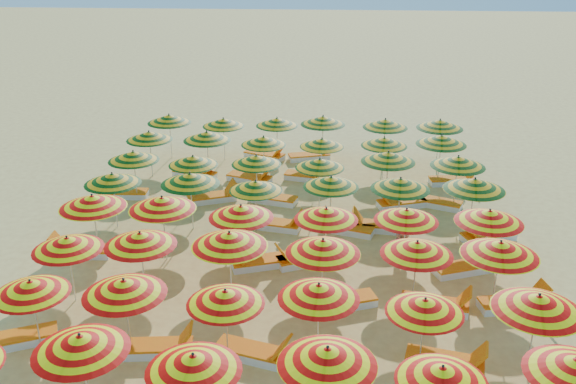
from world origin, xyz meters
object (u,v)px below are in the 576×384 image
(umbrella_22, at_px, (406,215))
(umbrella_38, at_px, (264,141))
(umbrella_29, at_px, (475,184))
(lounger_16, at_px, (346,228))
(umbrella_2, at_px, (193,363))
(umbrella_41, at_px, (441,140))
(lounger_11, at_px, (80,251))
(umbrella_44, at_px, (277,122))
(umbrella_47, at_px, (440,124))
(umbrella_27, at_px, (331,182))
(lounger_17, at_px, (378,226))
(umbrella_16, at_px, (417,248))
(lounger_9, at_px, (436,304))
(umbrella_14, at_px, (229,239))
(lounger_8, at_px, (341,302))
(umbrella_11, at_px, (538,303))
(lounger_21, at_px, (272,198))
(umbrella_39, at_px, (322,143))
(lounger_25, at_px, (250,178))
(umbrella_3, at_px, (327,356))
(umbrella_26, at_px, (256,186))
(lounger_24, at_px, (196,174))
(umbrella_31, at_px, (193,161))
(umbrella_34, at_px, (388,157))
(umbrella_8, at_px, (225,297))
(umbrella_1, at_px, (80,343))
(umbrella_6, at_px, (31,288))
(umbrella_21, at_px, (326,214))
(umbrella_15, at_px, (323,247))
(umbrella_7, at_px, (124,287))
(lounger_19, at_px, (123,193))
(lounger_23, at_px, (435,202))
(lounger_10, at_px, (514,303))
(umbrella_35, at_px, (458,161))
(lounger_14, at_px, (464,267))
(umbrella_28, at_px, (400,184))
(lounger_20, at_px, (213,197))
(umbrella_40, at_px, (384,142))
(lounger_4, at_px, (17,338))
(lounger_18, at_px, (487,236))
(umbrella_19, at_px, (162,203))
(umbrella_36, at_px, (149,136))
(umbrella_24, at_px, (112,179))
(lounger_26, at_px, (308,176))
(lounger_7, at_px, (447,362))
(lounger_15, at_px, (276,224))
(lounger_22, at_px, (401,203))
(umbrella_12, at_px, (67,244))
(umbrella_9, at_px, (319,292))
(beachgoer_a, at_px, (229,240))
(lounger_6, at_px, (254,352))
(umbrella_17, at_px, (500,249))
(umbrella_5, at_px, (575,367))
(lounger_13, at_px, (304,259))
(umbrella_20, at_px, (241,212))

(umbrella_22, height_order, umbrella_38, umbrella_22)
(umbrella_29, relative_size, lounger_16, 1.37)
(umbrella_2, relative_size, umbrella_41, 1.00)
(lounger_16, bearing_deg, lounger_11, 32.41)
(umbrella_44, height_order, umbrella_47, umbrella_47)
(umbrella_27, height_order, lounger_17, umbrella_27)
(umbrella_16, height_order, lounger_9, umbrella_16)
(umbrella_14, distance_m, lounger_8, 3.29)
(umbrella_11, distance_m, umbrella_22, 5.05)
(lounger_16, relative_size, lounger_21, 1.00)
(umbrella_39, distance_m, lounger_25, 3.05)
(umbrella_3, bearing_deg, umbrella_26, 104.89)
(lounger_9, distance_m, lounger_24, 11.86)
(umbrella_31, xyz_separation_m, umbrella_34, (6.69, 0.34, 0.17))
(umbrella_8, bearing_deg, umbrella_1, -140.80)
(umbrella_6, bearing_deg, umbrella_2, -30.70)
(umbrella_3, distance_m, umbrella_21, 6.49)
(umbrella_15, height_order, umbrella_16, umbrella_15)
(umbrella_7, distance_m, umbrella_15, 4.84)
(lounger_19, height_order, lounger_23, same)
(umbrella_41, relative_size, umbrella_44, 1.19)
(lounger_10, bearing_deg, umbrella_31, 136.16)
(umbrella_35, relative_size, lounger_14, 1.26)
(umbrella_2, bearing_deg, umbrella_28, 62.94)
(umbrella_26, xyz_separation_m, lounger_23, (6.01, 2.36, -1.40))
(lounger_20, bearing_deg, umbrella_40, -2.15)
(umbrella_15, bearing_deg, umbrella_11, -27.12)
(lounger_4, bearing_deg, lounger_18, -177.64)
(umbrella_19, relative_size, umbrella_36, 1.12)
(umbrella_36, bearing_deg, umbrella_24, -89.32)
(umbrella_6, relative_size, umbrella_16, 0.93)
(umbrella_38, distance_m, lounger_16, 5.50)
(umbrella_47, distance_m, lounger_26, 5.78)
(umbrella_8, distance_m, lounger_16, 7.38)
(umbrella_27, distance_m, lounger_20, 4.86)
(lounger_7, xyz_separation_m, lounger_15, (-4.37, 6.79, 0.00))
(lounger_22, bearing_deg, lounger_25, -38.58)
(umbrella_16, bearing_deg, umbrella_12, -178.20)
(lounger_16, relative_size, lounger_18, 1.00)
(umbrella_9, xyz_separation_m, beachgoer_a, (-2.67, 4.31, -1.01))
(umbrella_29, distance_m, lounger_6, 9.08)
(umbrella_22, relative_size, umbrella_44, 1.20)
(umbrella_7, height_order, lounger_17, umbrella_7)
(umbrella_17, bearing_deg, lounger_26, 119.55)
(lounger_6, bearing_deg, lounger_7, 16.12)
(umbrella_16, distance_m, lounger_8, 2.39)
(umbrella_41, bearing_deg, umbrella_14, -127.07)
(umbrella_5, xyz_separation_m, lounger_13, (-5.16, 6.58, -1.56))
(umbrella_20, relative_size, umbrella_29, 0.96)
(lounger_4, distance_m, lounger_6, 5.59)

